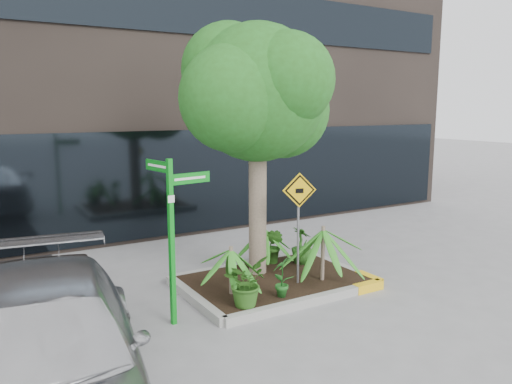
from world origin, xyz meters
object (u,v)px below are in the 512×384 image
tree (257,93)px  parked_car (41,357)px  street_sign_post (172,223)px  cattle_sign (299,209)px

tree → parked_car: size_ratio=0.95×
parked_car → street_sign_post: size_ratio=2.00×
tree → cattle_sign: 2.21m
parked_car → street_sign_post: 2.78m
cattle_sign → tree: bearing=128.9°
parked_car → street_sign_post: (2.09, 1.64, 0.82)m
tree → cattle_sign: (0.33, -0.88, -2.01)m
cattle_sign → parked_car: bearing=-140.3°
tree → street_sign_post: size_ratio=1.90×
parked_car → cattle_sign: (4.48, 1.75, 0.76)m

